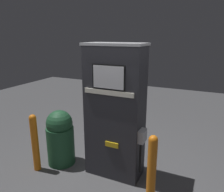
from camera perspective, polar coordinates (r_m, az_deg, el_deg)
name	(u,v)px	position (r m, az deg, el deg)	size (l,w,h in m)	color
ground_plane	(109,179)	(3.91, -0.79, -20.87)	(14.00, 14.00, 0.00)	#4C4C4F
gas_pump	(115,112)	(3.57, 0.83, -4.26)	(1.02, 0.51, 2.21)	#28282D
safety_bollard	(152,172)	(3.10, 10.28, -18.92)	(0.12, 0.12, 1.11)	orange
trash_bin	(60,137)	(4.18, -13.35, -10.39)	(0.50, 0.50, 1.03)	#1E4C2D
safety_bollard_far	(35,142)	(4.08, -19.49, -11.15)	(0.12, 0.12, 1.04)	orange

